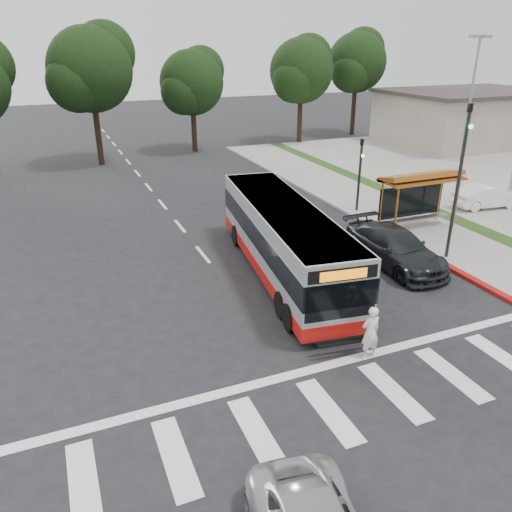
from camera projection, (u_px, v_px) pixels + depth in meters
ground at (254, 318)px, 16.97m from camera, size 140.00×140.00×0.00m
sidewalk_east at (383, 211)px, 27.60m from camera, size 4.00×40.00×0.12m
curb_east at (352, 215)px, 26.89m from camera, size 0.30×40.00×0.15m
curb_east_red at (500, 295)px, 18.41m from camera, size 0.32×6.00×0.15m
commercial_building at (467, 119)px, 45.32m from camera, size 14.00×10.00×4.40m
building_roof_cap at (472, 92)px, 44.39m from camera, size 14.60×10.60×0.30m
crosswalk_ladder at (329, 411)px, 12.73m from camera, size 18.00×2.60×0.01m
bus_shelter at (420, 183)px, 24.17m from camera, size 4.20×1.60×2.86m
traffic_signal_ne_tall at (460, 171)px, 20.08m from camera, size 0.18×0.37×6.50m
traffic_signal_ne_short at (360, 168)px, 26.57m from camera, size 0.18×0.37×4.00m
lot_light_mid at (473, 82)px, 36.65m from camera, size 1.90×0.35×9.01m
tree_ne_a at (302, 70)px, 43.90m from camera, size 6.16×5.74×9.30m
tree_ne_b at (357, 61)px, 47.85m from camera, size 6.16×5.74×10.02m
tree_north_a at (91, 68)px, 35.66m from camera, size 6.60×6.15×10.17m
tree_north_b at (192, 81)px, 40.66m from camera, size 5.72×5.33×8.43m
transit_bus at (284, 241)px, 19.68m from camera, size 3.79×11.18×2.83m
pedestrian at (370, 332)px, 14.60m from camera, size 0.62×0.42×1.68m
dark_sedan at (395, 248)px, 20.78m from camera, size 2.26×5.33×1.53m
parked_car_1 at (487, 196)px, 27.78m from camera, size 4.02×1.81×1.28m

